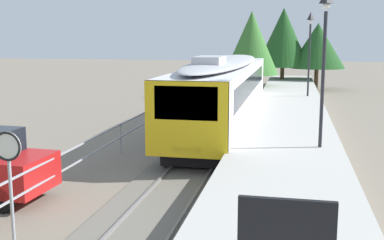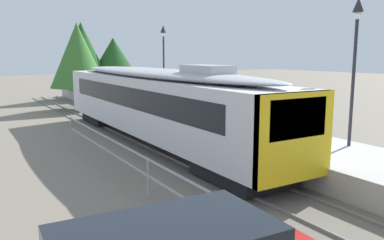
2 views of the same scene
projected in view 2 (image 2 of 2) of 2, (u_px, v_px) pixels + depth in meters
The scene contains 9 objects.
ground_plane at pixel (144, 187), 12.73m from camera, with size 160.00×160.00×0.00m, color slate.
track_rails at pixel (219, 172), 14.25m from camera, with size 3.20×60.00×0.14m.
commuter_train at pixel (155, 100), 18.43m from camera, with size 2.82×18.39×3.74m.
station_platform at pixel (285, 150), 15.85m from camera, with size 3.90×60.00×0.90m, color #B7B5AD.
platform_lamp_mid_platform at pixel (356, 44), 13.96m from camera, with size 0.34×0.34×5.35m.
platform_lamp_far_end at pixel (164, 50), 26.70m from camera, with size 0.34×0.34×5.35m.
tree_behind_carpark at pixel (114, 59), 38.34m from camera, with size 4.94×4.94×5.94m.
tree_behind_station_far at pixel (78, 55), 29.77m from camera, with size 4.26×4.26×6.68m.
tree_distant_left at pixel (82, 51), 36.79m from camera, with size 4.78×4.78×7.31m.
Camera 2 is at (-7.97, 10.75, 4.24)m, focal length 36.52 mm.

